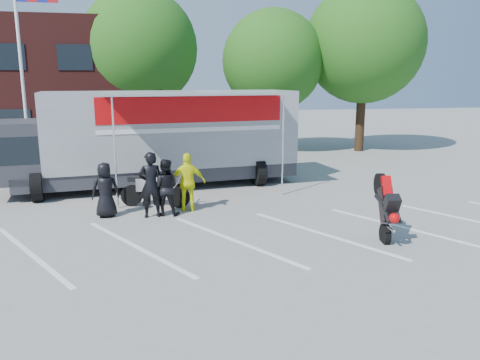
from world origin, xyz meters
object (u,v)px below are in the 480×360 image
object	(u,v)px
parked_motorcycle	(156,207)
spectator_leather_a	(105,190)
tree_right	(364,44)
spectator_hivis	(188,182)
spectator_leather_b	(151,185)
tree_mid	(273,61)
spectator_leather_c	(165,187)
tree_left	(139,48)
flagpole	(27,51)
stunt_bike_rider	(378,235)
transporter_truck	(162,186)

from	to	relation	value
parked_motorcycle	spectator_leather_a	world-z (taller)	spectator_leather_a
tree_right	spectator_hivis	distance (m)	15.81
tree_right	spectator_leather_a	distance (m)	17.65
spectator_hivis	spectator_leather_b	bearing A→B (deg)	28.29
parked_motorcycle	tree_mid	bearing A→B (deg)	-14.05
spectator_leather_b	spectator_leather_c	world-z (taller)	spectator_leather_b
spectator_leather_c	tree_right	bearing A→B (deg)	-123.02
tree_left	spectator_leather_c	world-z (taller)	tree_left
parked_motorcycle	flagpole	bearing A→B (deg)	59.17
tree_left	stunt_bike_rider	bearing A→B (deg)	-68.88
stunt_bike_rider	spectator_leather_a	distance (m)	7.75
stunt_bike_rider	parked_motorcycle	bearing A→B (deg)	154.18
transporter_truck	stunt_bike_rider	xyz separation A→B (m)	(5.29, -7.01, 0.00)
spectator_leather_b	transporter_truck	bearing A→B (deg)	-102.26
tree_mid	spectator_leather_c	size ratio (longest dim) A/B	4.55
transporter_truck	spectator_leather_a	size ratio (longest dim) A/B	6.87
spectator_leather_b	parked_motorcycle	bearing A→B (deg)	-103.09
flagpole	transporter_truck	xyz separation A→B (m)	(4.89, -2.36, -5.05)
flagpole	spectator_hivis	size ratio (longest dim) A/B	4.44
tree_mid	spectator_leather_b	size ratio (longest dim) A/B	3.96
flagpole	parked_motorcycle	world-z (taller)	flagpole
tree_mid	spectator_leather_c	world-z (taller)	tree_mid
tree_left	tree_right	bearing A→B (deg)	-7.13
spectator_leather_a	spectator_leather_c	size ratio (longest dim) A/B	0.96
tree_mid	spectator_leather_a	distance (m)	14.43
spectator_leather_a	spectator_leather_c	distance (m)	1.73
tree_left	spectator_hivis	distance (m)	13.00
parked_motorcycle	spectator_hivis	distance (m)	1.50
tree_right	parked_motorcycle	xyz separation A→B (m)	(-11.65, -9.87, -5.88)
flagpole	tree_right	distance (m)	16.88
spectator_leather_b	tree_left	bearing A→B (deg)	-95.28
flagpole	transporter_truck	world-z (taller)	flagpole
parked_motorcycle	spectator_leather_c	size ratio (longest dim) A/B	1.35
tree_mid	spectator_leather_c	bearing A→B (deg)	-119.28
transporter_truck	parked_motorcycle	bearing A→B (deg)	-102.37
spectator_leather_a	spectator_leather_b	distance (m)	1.34
tree_right	spectator_leather_c	world-z (taller)	tree_right
tree_mid	spectator_hivis	world-z (taller)	tree_mid
tree_right	spectator_leather_b	xyz separation A→B (m)	(-11.79, -10.99, -4.91)
stunt_bike_rider	spectator_leather_a	size ratio (longest dim) A/B	1.12
tree_mid	transporter_truck	xyz separation A→B (m)	(-6.35, -7.36, -4.94)
flagpole	tree_left	bearing A→B (deg)	54.72
tree_left	stunt_bike_rider	xyz separation A→B (m)	(5.94, -15.37, -5.57)
parked_motorcycle	tree_right	bearing A→B (deg)	-31.11
flagpole	transporter_truck	distance (m)	7.42
transporter_truck	spectator_leather_b	size ratio (longest dim) A/B	5.76
transporter_truck	spectator_leather_a	distance (m)	4.30
tree_mid	tree_right	distance (m)	5.11
tree_left	spectator_leather_b	xyz separation A→B (m)	(0.21, -12.49, -4.60)
flagpole	tree_mid	world-z (taller)	flagpole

